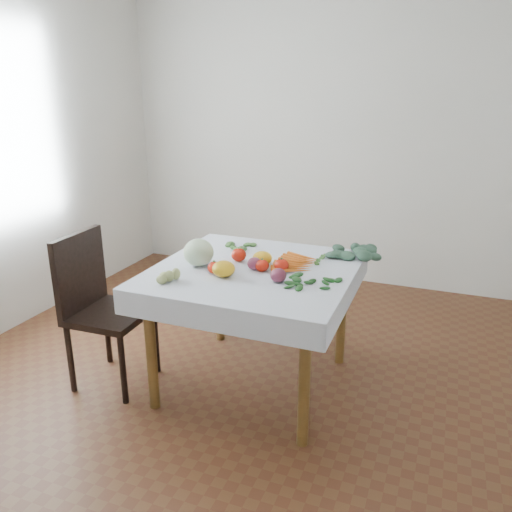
# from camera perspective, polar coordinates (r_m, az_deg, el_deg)

# --- Properties ---
(ground) EXTENTS (4.00, 4.00, 0.00)m
(ground) POSITION_cam_1_polar(r_m,az_deg,el_deg) (3.21, -0.21, -14.20)
(ground) COLOR #56321B
(back_wall) EXTENTS (4.00, 0.04, 2.70)m
(back_wall) POSITION_cam_1_polar(r_m,az_deg,el_deg) (4.64, 9.13, 13.50)
(back_wall) COLOR silver
(back_wall) RESTS_ON ground
(table) EXTENTS (1.00, 1.00, 0.75)m
(table) POSITION_cam_1_polar(r_m,az_deg,el_deg) (2.91, -0.23, -3.29)
(table) COLOR brown
(table) RESTS_ON ground
(tablecloth) EXTENTS (1.12, 1.12, 0.01)m
(tablecloth) POSITION_cam_1_polar(r_m,az_deg,el_deg) (2.87, -0.23, -1.45)
(tablecloth) COLOR white
(tablecloth) RESTS_ON table
(chair) EXTENTS (0.44, 0.44, 0.94)m
(chair) POSITION_cam_1_polar(r_m,az_deg,el_deg) (3.15, -17.68, -4.75)
(chair) COLOR black
(chair) RESTS_ON ground
(cabbage) EXTENTS (0.19, 0.19, 0.16)m
(cabbage) POSITION_cam_1_polar(r_m,az_deg,el_deg) (2.91, -6.59, 0.41)
(cabbage) COLOR beige
(cabbage) RESTS_ON tablecloth
(tomato_a) EXTENTS (0.11, 0.11, 0.08)m
(tomato_a) POSITION_cam_1_polar(r_m,az_deg,el_deg) (2.98, -1.99, 0.14)
(tomato_a) COLOR red
(tomato_a) RESTS_ON tablecloth
(tomato_b) EXTENTS (0.09, 0.09, 0.07)m
(tomato_b) POSITION_cam_1_polar(r_m,az_deg,el_deg) (2.81, 2.94, -1.07)
(tomato_b) COLOR red
(tomato_b) RESTS_ON tablecloth
(tomato_c) EXTENTS (0.09, 0.09, 0.07)m
(tomato_c) POSITION_cam_1_polar(r_m,az_deg,el_deg) (2.79, -4.79, -1.33)
(tomato_c) COLOR red
(tomato_c) RESTS_ON tablecloth
(tomato_d) EXTENTS (0.10, 0.10, 0.07)m
(tomato_d) POSITION_cam_1_polar(r_m,az_deg,el_deg) (2.81, 0.70, -1.10)
(tomato_d) COLOR red
(tomato_d) RESTS_ON tablecloth
(heirloom_back) EXTENTS (0.15, 0.15, 0.08)m
(heirloom_back) POSITION_cam_1_polar(r_m,az_deg,el_deg) (2.92, 0.73, -0.24)
(heirloom_back) COLOR yellow
(heirloom_back) RESTS_ON tablecloth
(heirloom_front) EXTENTS (0.16, 0.16, 0.09)m
(heirloom_front) POSITION_cam_1_polar(r_m,az_deg,el_deg) (2.74, -3.72, -1.46)
(heirloom_front) COLOR yellow
(heirloom_front) RESTS_ON tablecloth
(onion_a) EXTENTS (0.11, 0.11, 0.07)m
(onion_a) POSITION_cam_1_polar(r_m,az_deg,el_deg) (2.84, -0.17, -0.88)
(onion_a) COLOR #581932
(onion_a) RESTS_ON tablecloth
(onion_b) EXTENTS (0.12, 0.12, 0.07)m
(onion_b) POSITION_cam_1_polar(r_m,az_deg,el_deg) (2.66, 2.57, -2.21)
(onion_b) COLOR #581932
(onion_b) RESTS_ON tablecloth
(tomatillo_cluster) EXTENTS (0.16, 0.12, 0.05)m
(tomatillo_cluster) POSITION_cam_1_polar(r_m,az_deg,el_deg) (2.72, -10.29, -2.27)
(tomatillo_cluster) COLOR tan
(tomatillo_cluster) RESTS_ON tablecloth
(carrot_bunch) EXTENTS (0.23, 0.36, 0.03)m
(carrot_bunch) POSITION_cam_1_polar(r_m,az_deg,el_deg) (2.91, 4.60, -0.80)
(carrot_bunch) COLOR orange
(carrot_bunch) RESTS_ON tablecloth
(kale_bunch) EXTENTS (0.34, 0.32, 0.05)m
(kale_bunch) POSITION_cam_1_polar(r_m,az_deg,el_deg) (3.18, 10.89, 0.68)
(kale_bunch) COLOR #375A43
(kale_bunch) RESTS_ON tablecloth
(basil_bunch) EXTENTS (0.27, 0.23, 0.01)m
(basil_bunch) POSITION_cam_1_polar(r_m,az_deg,el_deg) (2.65, 6.33, -3.08)
(basil_bunch) COLOR #184E1B
(basil_bunch) RESTS_ON tablecloth
(dill_bunch) EXTENTS (0.21, 0.16, 0.02)m
(dill_bunch) POSITION_cam_1_polar(r_m,az_deg,el_deg) (3.24, -2.07, 1.13)
(dill_bunch) COLOR #497033
(dill_bunch) RESTS_ON tablecloth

